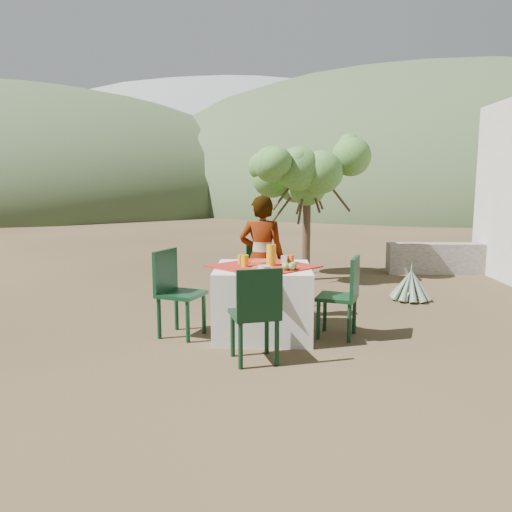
{
  "coord_description": "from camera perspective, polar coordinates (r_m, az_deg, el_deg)",
  "views": [
    {
      "loc": [
        0.17,
        -5.68,
        1.66
      ],
      "look_at": [
        -0.01,
        0.01,
        0.81
      ],
      "focal_mm": 35.0,
      "sensor_mm": 36.0,
      "label": 1
    }
  ],
  "objects": [
    {
      "name": "table",
      "position": [
        5.45,
        0.8,
        -5.08
      ],
      "size": [
        1.3,
        1.3,
        0.76
      ],
      "color": "white",
      "rests_on": "ground"
    },
    {
      "name": "person",
      "position": [
        5.99,
        0.67,
        -0.21
      ],
      "size": [
        0.6,
        0.44,
        1.5
      ],
      "primitive_type": "imported",
      "rotation": [
        0.0,
        0.0,
        3.0
      ],
      "color": "#8C6651",
      "rests_on": "ground"
    },
    {
      "name": "jar_right",
      "position": [
        5.56,
        3.57,
        -0.36
      ],
      "size": [
        0.05,
        0.05,
        0.09
      ],
      "primitive_type": "cylinder",
      "color": "orange",
      "rests_on": "table"
    },
    {
      "name": "chair_near",
      "position": [
        4.54,
        0.03,
        -6.27
      ],
      "size": [
        0.52,
        0.52,
        0.9
      ],
      "rotation": [
        0.0,
        0.0,
        3.43
      ],
      "color": "black",
      "rests_on": "ground"
    },
    {
      "name": "shrub_tree",
      "position": [
        8.48,
        6.28,
        8.5
      ],
      "size": [
        1.79,
        1.76,
        2.11
      ],
      "color": "#4E3927",
      "rests_on": "ground"
    },
    {
      "name": "agave",
      "position": [
        7.36,
        17.29,
        -3.26
      ],
      "size": [
        0.58,
        0.58,
        0.62
      ],
      "rotation": [
        0.0,
        0.0,
        0.2
      ],
      "color": "slate",
      "rests_on": "ground"
    },
    {
      "name": "plate_near",
      "position": [
        5.19,
        0.76,
        -1.38
      ],
      "size": [
        0.23,
        0.23,
        0.01
      ],
      "primitive_type": "cylinder",
      "color": "brown",
      "rests_on": "table"
    },
    {
      "name": "stone_wall",
      "position": [
        9.81,
        22.27,
        -0.26
      ],
      "size": [
        2.6,
        0.35,
        0.55
      ],
      "primitive_type": "cube",
      "color": "gray",
      "rests_on": "ground"
    },
    {
      "name": "ground",
      "position": [
        5.92,
        0.1,
        -7.76
      ],
      "size": [
        160.0,
        160.0,
        0.0
      ],
      "primitive_type": "plane",
      "color": "#312416",
      "rests_on": "ground"
    },
    {
      "name": "glass_far",
      "position": [
        5.5,
        -1.78,
        -0.36
      ],
      "size": [
        0.06,
        0.06,
        0.1
      ],
      "primitive_type": "cylinder",
      "color": "#E9AB0E",
      "rests_on": "table"
    },
    {
      "name": "juice_pitcher",
      "position": [
        5.38,
        1.76,
        0.12
      ],
      "size": [
        0.1,
        0.1,
        0.23
      ],
      "primitive_type": "cylinder",
      "color": "#E9AB0E",
      "rests_on": "table"
    },
    {
      "name": "plate_far",
      "position": [
        5.62,
        0.71,
        -0.61
      ],
      "size": [
        0.24,
        0.24,
        0.01
      ],
      "primitive_type": "cylinder",
      "color": "brown",
      "rests_on": "table"
    },
    {
      "name": "hill_far_center",
      "position": [
        57.86,
        -2.33,
        6.83
      ],
      "size": [
        60.0,
        60.0,
        24.0
      ],
      "primitive_type": "ellipsoid",
      "color": "slate",
      "rests_on": "ground"
    },
    {
      "name": "hill_near_right",
      "position": [
        43.36,
        17.75,
        5.89
      ],
      "size": [
        48.0,
        48.0,
        20.0
      ],
      "primitive_type": "ellipsoid",
      "color": "#344828",
      "rests_on": "ground"
    },
    {
      "name": "napkin_holder",
      "position": [
        5.51,
        3.25,
        -0.42
      ],
      "size": [
        0.07,
        0.05,
        0.09
      ],
      "primitive_type": "cube",
      "rotation": [
        0.0,
        0.0,
        -0.22
      ],
      "color": "silver",
      "rests_on": "table"
    },
    {
      "name": "chair_left",
      "position": [
        5.45,
        -9.26,
        -3.68
      ],
      "size": [
        0.56,
        0.56,
        0.93
      ],
      "rotation": [
        0.0,
        0.0,
        1.21
      ],
      "color": "black",
      "rests_on": "ground"
    },
    {
      "name": "glass_near",
      "position": [
        5.31,
        -1.27,
        -0.55
      ],
      "size": [
        0.08,
        0.08,
        0.12
      ],
      "primitive_type": "cylinder",
      "color": "#E9AB0E",
      "rests_on": "table"
    },
    {
      "name": "bowl_plate",
      "position": [
        5.02,
        0.95,
        -1.72
      ],
      "size": [
        0.18,
        0.18,
        0.01
      ],
      "primitive_type": "cylinder",
      "color": "brown",
      "rests_on": "table"
    },
    {
      "name": "jar_left",
      "position": [
        5.54,
        4.09,
        -0.36
      ],
      "size": [
        0.06,
        0.06,
        0.09
      ],
      "primitive_type": "cylinder",
      "color": "orange",
      "rests_on": "table"
    },
    {
      "name": "hill_near_left",
      "position": [
        40.08,
        -25.25,
        5.31
      ],
      "size": [
        40.0,
        40.0,
        16.0
      ],
      "primitive_type": "ellipsoid",
      "color": "#344828",
      "rests_on": "ground"
    },
    {
      "name": "chair_right",
      "position": [
        5.4,
        10.05,
        -4.19
      ],
      "size": [
        0.51,
        0.51,
        0.87
      ],
      "rotation": [
        0.0,
        0.0,
        4.4
      ],
      "color": "black",
      "rests_on": "ground"
    },
    {
      "name": "chair_far",
      "position": [
        6.38,
        0.79,
        -2.2
      ],
      "size": [
        0.48,
        0.48,
        0.85
      ],
      "rotation": [
        0.0,
        0.0,
        0.24
      ],
      "color": "black",
      "rests_on": "ground"
    },
    {
      "name": "white_bowl",
      "position": [
        5.02,
        0.95,
        -1.38
      ],
      "size": [
        0.13,
        0.13,
        0.05
      ],
      "primitive_type": "cylinder",
      "color": "silver",
      "rests_on": "bowl_plate"
    },
    {
      "name": "fruit_cluster",
      "position": [
        5.13,
        3.8,
        -1.15
      ],
      "size": [
        0.16,
        0.15,
        0.08
      ],
      "color": "olive",
      "rests_on": "table"
    }
  ]
}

